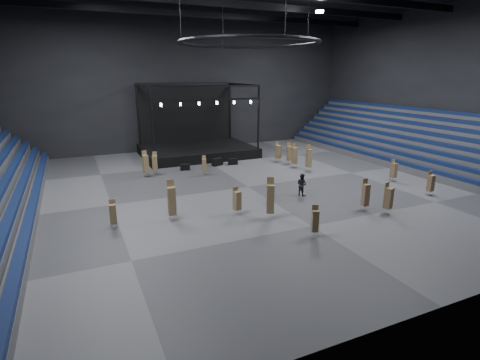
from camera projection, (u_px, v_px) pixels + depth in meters
name	position (u px, v px, depth m)	size (l,w,h in m)	color
floor	(248.00, 187.00, 35.80)	(50.00, 50.00, 0.00)	#4A4A4C
wall_back	(183.00, 84.00, 51.71)	(50.00, 0.20, 18.00)	black
wall_front	(476.00, 112.00, 14.91)	(50.00, 0.20, 18.00)	black
wall_right	(444.00, 86.00, 43.20)	(0.20, 42.00, 18.00)	black
bleachers_right	(422.00, 150.00, 44.39)	(7.20, 40.00, 6.40)	#474749
stage	(196.00, 144.00, 49.62)	(14.00, 10.00, 9.20)	black
truss_ring	(249.00, 43.00, 32.21)	(12.30, 12.30, 5.15)	black
flight_case_left	(185.00, 167.00, 41.83)	(1.04, 0.52, 0.70)	black
flight_case_mid	(217.00, 162.00, 43.94)	(1.30, 0.65, 0.87)	black
flight_case_right	(233.00, 162.00, 44.38)	(1.08, 0.54, 0.72)	black
chair_stack_0	(388.00, 197.00, 28.63)	(0.69, 0.69, 2.48)	silver
chair_stack_1	(204.00, 165.00, 39.55)	(0.50, 0.50, 2.12)	silver
chair_stack_2	(278.00, 152.00, 45.41)	(0.62, 0.62, 2.46)	silver
chair_stack_3	(315.00, 220.00, 24.66)	(0.56, 0.56, 2.17)	silver
chair_stack_4	(113.00, 213.00, 25.91)	(0.51, 0.51, 2.11)	silver
chair_stack_5	(155.00, 163.00, 39.63)	(0.62, 0.62, 2.49)	silver
chair_stack_6	(237.00, 200.00, 28.46)	(0.60, 0.60, 2.20)	silver
chair_stack_7	(294.00, 155.00, 42.92)	(0.54, 0.54, 2.76)	silver
chair_stack_8	(145.00, 163.00, 38.87)	(0.61, 0.61, 2.77)	silver
chair_stack_9	(270.00, 198.00, 27.62)	(0.73, 0.73, 3.15)	silver
chair_stack_10	(309.00, 158.00, 41.21)	(0.54, 0.54, 2.96)	silver
chair_stack_11	(431.00, 183.00, 33.00)	(0.49, 0.49, 2.20)	silver
chair_stack_12	(172.00, 200.00, 27.22)	(0.56, 0.56, 3.09)	silver
chair_stack_13	(394.00, 170.00, 37.19)	(0.55, 0.55, 2.26)	silver
chair_stack_14	(289.00, 153.00, 44.40)	(0.58, 0.58, 2.60)	silver
chair_stack_15	(366.00, 194.00, 29.35)	(0.51, 0.51, 2.57)	silver
man_center	(269.00, 190.00, 32.07)	(0.62, 0.40, 1.69)	black
crew_member	(302.00, 184.00, 33.08)	(0.96, 0.75, 1.98)	black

